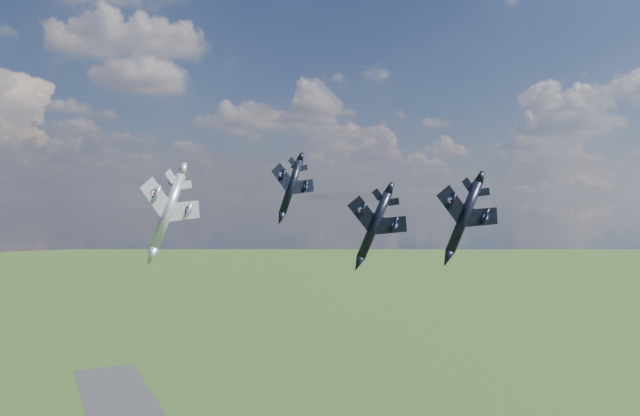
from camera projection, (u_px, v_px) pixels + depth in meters
name	position (u px, v px, depth m)	size (l,w,h in m)	color
jet_lead_navy	(374.00, 225.00, 86.87)	(9.63, 13.42, 2.78)	black
jet_right_navy	(464.00, 217.00, 79.04)	(9.42, 13.13, 2.72)	black
jet_high_navy	(291.00, 187.00, 114.61)	(10.26, 14.30, 2.96)	black
jet_left_silver	(168.00, 211.00, 84.06)	(10.63, 14.83, 3.07)	#AAACB5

